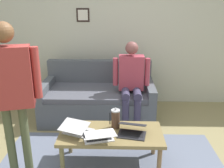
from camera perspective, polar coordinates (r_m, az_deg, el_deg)
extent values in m
cube|color=beige|center=(4.50, 0.44, 12.39)|extent=(7.04, 0.10, 2.70)
cube|color=black|center=(4.47, -6.68, 15.45)|extent=(0.22, 0.02, 0.23)
cube|color=silver|center=(4.46, -6.70, 15.44)|extent=(0.17, 0.00, 0.18)
cube|color=#4C5158|center=(4.08, -3.21, -5.02)|extent=(1.76, 0.93, 0.42)
cube|color=#4E505A|center=(3.97, -3.30, -1.83)|extent=(1.52, 0.85, 0.08)
cube|color=#4C5158|center=(4.30, -2.89, 2.50)|extent=(1.76, 0.14, 0.46)
cube|color=#4C5158|center=(3.98, 8.58, -1.02)|extent=(0.12, 0.93, 0.20)
cube|color=#4C5158|center=(4.12, -14.77, -0.78)|extent=(0.12, 0.93, 0.20)
cube|color=olive|center=(2.89, -0.21, -11.36)|extent=(1.17, 0.56, 0.04)
cylinder|color=olive|center=(2.86, 10.78, -17.25)|extent=(0.05, 0.05, 0.39)
cylinder|color=olive|center=(2.89, -11.34, -16.87)|extent=(0.05, 0.05, 0.39)
cylinder|color=olive|center=(3.22, 9.58, -12.63)|extent=(0.05, 0.05, 0.39)
cylinder|color=olive|center=(3.25, -9.64, -12.36)|extent=(0.05, 0.05, 0.39)
cube|color=#28282D|center=(2.83, 4.56, -11.51)|extent=(0.34, 0.26, 0.01)
cube|color=black|center=(2.84, 4.61, -11.21)|extent=(0.27, 0.17, 0.00)
cube|color=#28282D|center=(2.84, 4.81, -9.19)|extent=(0.33, 0.24, 0.08)
cube|color=white|center=(2.84, 4.80, -9.22)|extent=(0.30, 0.21, 0.07)
cube|color=silver|center=(2.78, -3.19, -12.09)|extent=(0.37, 0.31, 0.01)
cube|color=black|center=(2.76, -3.12, -12.15)|extent=(0.29, 0.20, 0.00)
cube|color=silver|center=(2.61, -2.74, -11.36)|extent=(0.36, 0.29, 0.03)
cube|color=#B2C4EE|center=(2.62, -2.75, -11.33)|extent=(0.33, 0.26, 0.03)
cube|color=silver|center=(2.91, -7.71, -10.71)|extent=(0.37, 0.32, 0.01)
cube|color=black|center=(2.90, -7.89, -10.74)|extent=(0.29, 0.22, 0.00)
cube|color=silver|center=(2.80, -8.69, -9.53)|extent=(0.36, 0.31, 0.06)
cube|color=white|center=(2.80, -8.66, -9.51)|extent=(0.33, 0.28, 0.05)
cylinder|color=#4C3323|center=(2.93, 0.82, -8.13)|extent=(0.10, 0.10, 0.21)
cylinder|color=#B7B7BC|center=(2.88, 0.83, -6.10)|extent=(0.10, 0.10, 0.02)
sphere|color=#B2B2B7|center=(2.87, 0.83, -5.69)|extent=(0.03, 0.03, 0.03)
cube|color=black|center=(2.93, -0.47, -7.92)|extent=(0.01, 0.01, 0.15)
cylinder|color=#4B5336|center=(2.88, -22.19, -12.69)|extent=(0.09, 0.09, 0.85)
cylinder|color=#4B5336|center=(2.85, -19.09, -12.56)|extent=(0.09, 0.09, 0.85)
cube|color=#9C3430|center=(2.57, -22.51, 1.38)|extent=(0.46, 0.29, 0.60)
cylinder|color=#9C3430|center=(2.54, -16.96, 2.47)|extent=(0.10, 0.10, 0.51)
sphere|color=brown|center=(2.49, -23.77, 10.84)|extent=(0.20, 0.20, 0.20)
cylinder|color=#38344F|center=(3.65, 5.79, -7.48)|extent=(0.10, 0.10, 0.50)
cylinder|color=#38344F|center=(3.64, 3.10, -7.47)|extent=(0.10, 0.10, 0.50)
cylinder|color=#38344F|center=(3.69, 5.76, -2.05)|extent=(0.12, 0.40, 0.12)
cylinder|color=#38344F|center=(3.68, 3.11, -2.03)|extent=(0.12, 0.40, 0.12)
cube|color=#A13949|center=(3.77, 4.41, 2.63)|extent=(0.37, 0.20, 0.52)
cylinder|color=#A13949|center=(3.74, 8.09, 2.75)|extent=(0.08, 0.08, 0.42)
cylinder|color=#A13949|center=(3.71, 0.80, 2.83)|extent=(0.08, 0.08, 0.42)
sphere|color=brown|center=(3.68, 4.56, 8.24)|extent=(0.19, 0.19, 0.19)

